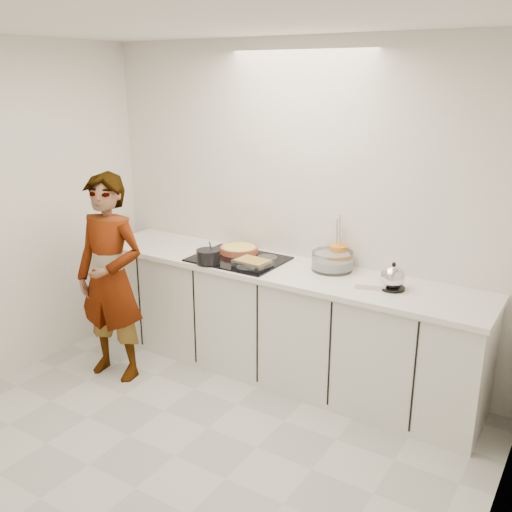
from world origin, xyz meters
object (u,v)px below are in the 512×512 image
Objects in this scene: baking_dish at (253,263)px; mixing_bowl at (332,262)px; utensil_crock at (338,256)px; kettle at (393,278)px; cook at (110,278)px; saucepan at (208,256)px; hob at (238,259)px; tart_dish at (239,249)px.

mixing_bowl is (0.53, 0.28, 0.02)m from baking_dish.
mixing_bowl is 2.05× the size of utensil_crock.
kettle is 2.13m from cook.
baking_dish is 0.17× the size of cook.
saucepan is at bearing -170.15° from kettle.
hob is 2.08× the size of mixing_bowl.
cook is (-2.00, -0.71, -0.17)m from kettle.
baking_dish reaches higher than hob.
hob is 4.25× the size of utensil_crock.
kettle is 1.28× the size of utensil_crock.
mixing_bowl is 0.10m from utensil_crock.
cook is at bearing -148.54° from baking_dish.
mixing_bowl is 0.21× the size of cook.
saucepan is 1.27× the size of utensil_crock.
cook is at bearing -128.98° from tart_dish.
cook is (-0.60, -0.47, -0.16)m from saucepan.
saucepan reaches higher than baking_dish.
hob is at bearing -166.58° from mixing_bowl.
cook reaches higher than tart_dish.
baking_dish is at bearing -27.89° from hob.
kettle is 0.58m from utensil_crock.
cook reaches higher than utensil_crock.
saucepan is 1.42m from kettle.
utensil_crock is (0.54, 0.38, 0.04)m from baking_dish.
baking_dish is at bearing 17.60° from saucepan.
hob is 0.15m from tart_dish.
tart_dish is 1.05m from cook.
cook reaches higher than saucepan.
utensil_crock is at bearing 154.87° from kettle.
utensil_crock is (0.88, 0.49, 0.02)m from saucepan.
saucepan is at bearing 30.35° from cook.
mixing_bowl is 1.71m from cook.
baking_dish is 0.81× the size of mixing_bowl.
hob is 1.27m from kettle.
kettle reaches higher than hob.
kettle is (1.40, 0.24, 0.02)m from saucepan.
tart_dish is 1.73× the size of saucepan.
mixing_bowl is (0.82, 0.05, 0.02)m from tart_dish.
mixing_bowl is at bearing 28.03° from baking_dish.
baking_dish is (0.28, -0.24, 0.00)m from tart_dish.
utensil_crock is 1.77m from cook.
saucepan is (-0.14, -0.22, 0.06)m from hob.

